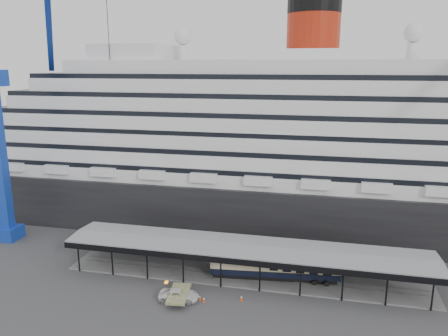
% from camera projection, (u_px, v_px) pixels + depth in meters
% --- Properties ---
extents(ground, '(200.00, 200.00, 0.00)m').
position_uv_depth(ground, '(239.00, 292.00, 63.08)').
color(ground, '#3E3E41').
rests_on(ground, ground).
extents(cruise_ship, '(130.00, 30.00, 43.90)m').
position_uv_depth(cruise_ship, '(269.00, 133.00, 89.20)').
color(cruise_ship, black).
rests_on(cruise_ship, ground).
extents(platform_canopy, '(56.00, 9.18, 5.30)m').
position_uv_depth(platform_canopy, '(245.00, 262.00, 67.28)').
color(platform_canopy, slate).
rests_on(platform_canopy, ground).
extents(crane_blue, '(22.63, 19.19, 47.60)m').
position_uv_depth(crane_blue, '(4.00, 134.00, 78.22)').
color(crane_blue, '#1840BA').
rests_on(crane_blue, ground).
extents(port_truck, '(5.85, 3.27, 1.55)m').
position_uv_depth(port_truck, '(179.00, 295.00, 60.77)').
color(port_truck, silver).
rests_on(port_truck, ground).
extents(pullman_carriage, '(19.64, 4.49, 19.13)m').
position_uv_depth(pullman_carriage, '(275.00, 265.00, 66.30)').
color(pullman_carriage, black).
rests_on(pullman_carriage, ground).
extents(traffic_cone_left, '(0.44, 0.44, 0.69)m').
position_uv_depth(traffic_cone_left, '(200.00, 297.00, 60.97)').
color(traffic_cone_left, '#E35F0C').
rests_on(traffic_cone_left, ground).
extents(traffic_cone_mid, '(0.46, 0.46, 0.76)m').
position_uv_depth(traffic_cone_mid, '(204.00, 299.00, 60.42)').
color(traffic_cone_mid, '#E44A0C').
rests_on(traffic_cone_mid, ground).
extents(traffic_cone_right, '(0.51, 0.51, 0.77)m').
position_uv_depth(traffic_cone_right, '(241.00, 298.00, 60.80)').
color(traffic_cone_right, '#D8460C').
rests_on(traffic_cone_right, ground).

